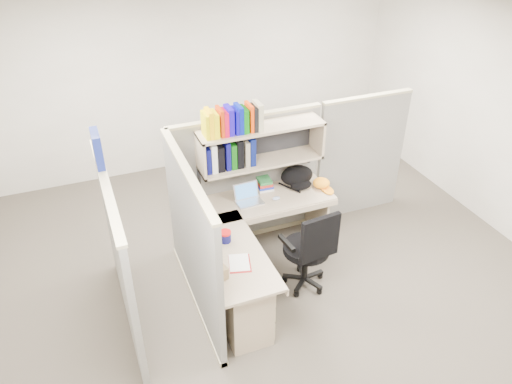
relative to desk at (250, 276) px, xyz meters
name	(u,v)px	position (x,y,z in m)	size (l,w,h in m)	color
ground	(276,280)	(0.41, 0.29, -0.44)	(6.00, 6.00, 0.00)	#3C362F
room_shell	(279,152)	(0.41, 0.29, 1.18)	(6.00, 6.00, 6.00)	#B2ADA1
cubicle	(229,198)	(0.04, 0.74, 0.47)	(3.79, 1.84, 1.95)	slate
desk	(250,276)	(0.00, 0.00, 0.00)	(1.74, 1.75, 0.73)	gray
laptop	(249,195)	(0.31, 0.83, 0.39)	(0.29, 0.29, 0.21)	silver
backpack	(299,178)	(0.97, 0.95, 0.41)	(0.39, 0.30, 0.23)	black
orange_cap	(321,183)	(1.21, 0.84, 0.35)	(0.20, 0.23, 0.11)	orange
snack_canister	(225,236)	(-0.16, 0.27, 0.35)	(0.12, 0.12, 0.12)	#0D0E4E
tissue_box	(219,270)	(-0.38, -0.22, 0.39)	(0.12, 0.12, 0.20)	olive
mouse	(276,198)	(0.61, 0.78, 0.31)	(0.09, 0.06, 0.03)	#96A8D4
paper_cup	(253,191)	(0.41, 0.98, 0.34)	(0.07, 0.07, 0.10)	white
book_stack	(264,183)	(0.58, 1.08, 0.35)	(0.18, 0.24, 0.12)	gray
loose_paper	(239,262)	(-0.15, -0.09, 0.29)	(0.19, 0.25, 0.00)	silver
task_chair	(308,261)	(0.68, 0.07, -0.07)	(0.56, 0.52, 1.04)	black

